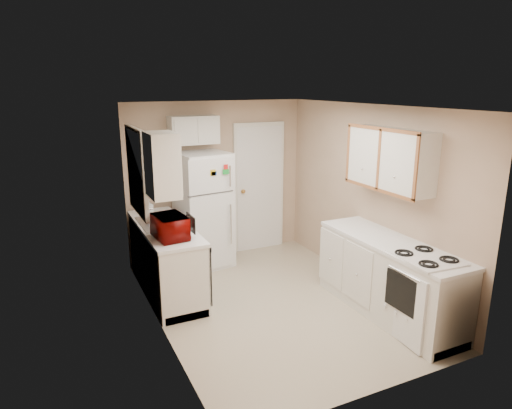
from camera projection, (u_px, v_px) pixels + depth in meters
name	position (u px, v px, depth m)	size (l,w,h in m)	color
floor	(273.00, 303.00, 5.68)	(3.80, 3.80, 0.00)	beige
ceiling	(275.00, 106.00, 5.06)	(3.80, 3.80, 0.00)	white
wall_left	(156.00, 226.00, 4.79)	(3.80, 3.80, 0.00)	tan
wall_right	(369.00, 198.00, 5.95)	(3.80, 3.80, 0.00)	tan
wall_back	(217.00, 180.00, 7.03)	(2.80, 2.80, 0.00)	tan
wall_front	(382.00, 267.00, 3.71)	(2.80, 2.80, 0.00)	tan
left_counter	(166.00, 259.00, 5.90)	(0.60, 1.80, 0.90)	silver
dishwasher	(202.00, 269.00, 5.48)	(0.03, 0.58, 0.72)	black
sink	(161.00, 226.00, 5.92)	(0.54, 0.74, 0.16)	gray
microwave	(170.00, 226.00, 5.29)	(0.27, 0.49, 0.33)	#7A0704
soap_bottle	(149.00, 207.00, 6.28)	(0.09, 0.10, 0.21)	white
window_blinds	(137.00, 171.00, 5.62)	(0.10, 0.98, 1.08)	silver
upper_cabinet_left	(162.00, 165.00, 4.89)	(0.30, 0.45, 0.70)	silver
refrigerator	(203.00, 210.00, 6.69)	(0.70, 0.68, 1.70)	white
cabinet_over_fridge	(193.00, 130.00, 6.53)	(0.70, 0.30, 0.40)	silver
interior_door	(259.00, 188.00, 7.33)	(0.86, 0.06, 2.08)	white
right_counter	(389.00, 278.00, 5.32)	(0.60, 2.00, 0.90)	silver
stove	(421.00, 302.00, 4.84)	(0.54, 0.66, 0.80)	white
upper_cabinet_right	(390.00, 159.00, 5.30)	(0.30, 1.20, 0.70)	silver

